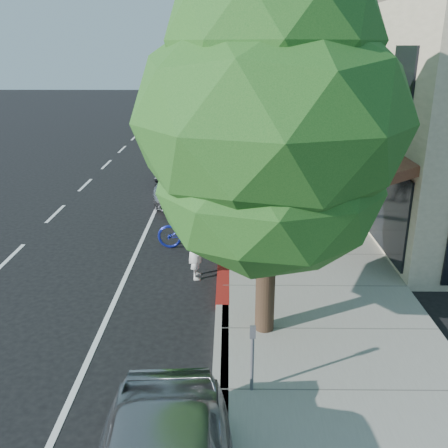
{
  "coord_description": "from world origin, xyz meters",
  "views": [
    {
      "loc": [
        0.15,
        -11.21,
        5.8
      ],
      "look_at": [
        0.02,
        1.19,
        1.35
      ],
      "focal_mm": 40.0,
      "sensor_mm": 36.0,
      "label": 1
    }
  ],
  "objects_px": {
    "silver_suv": "(188,181)",
    "dark_sedan": "(184,161)",
    "street_tree_2": "(248,73)",
    "cyclist": "(196,248)",
    "pedestrian": "(284,179)",
    "street_tree_3": "(244,71)",
    "street_tree_0": "(270,124)",
    "white_pickup": "(202,138)",
    "street_tree_5": "(240,64)",
    "street_tree_1": "(255,84)",
    "street_tree_4": "(241,58)",
    "bicycle": "(193,231)",
    "dark_suv_far": "(221,112)"
  },
  "relations": [
    {
      "from": "street_tree_4",
      "to": "street_tree_5",
      "type": "height_order",
      "value": "street_tree_4"
    },
    {
      "from": "street_tree_3",
      "to": "street_tree_4",
      "type": "distance_m",
      "value": 6.02
    },
    {
      "from": "street_tree_3",
      "to": "street_tree_4",
      "type": "bearing_deg",
      "value": 90.0
    },
    {
      "from": "street_tree_3",
      "to": "street_tree_5",
      "type": "xyz_separation_m",
      "value": [
        -0.0,
        12.0,
        -0.03
      ]
    },
    {
      "from": "street_tree_3",
      "to": "dark_sedan",
      "type": "xyz_separation_m",
      "value": [
        -2.85,
        -4.62,
        -3.72
      ]
    },
    {
      "from": "street_tree_3",
      "to": "street_tree_5",
      "type": "distance_m",
      "value": 12.0
    },
    {
      "from": "street_tree_3",
      "to": "bicycle",
      "type": "distance_m",
      "value": 13.96
    },
    {
      "from": "street_tree_2",
      "to": "bicycle",
      "type": "bearing_deg",
      "value": -104.16
    },
    {
      "from": "street_tree_5",
      "to": "pedestrian",
      "type": "bearing_deg",
      "value": -86.31
    },
    {
      "from": "street_tree_0",
      "to": "pedestrian",
      "type": "xyz_separation_m",
      "value": [
        1.34,
        9.22,
        -3.44
      ]
    },
    {
      "from": "street_tree_1",
      "to": "street_tree_4",
      "type": "relative_size",
      "value": 0.97
    },
    {
      "from": "silver_suv",
      "to": "dark_suv_far",
      "type": "distance_m",
      "value": 20.03
    },
    {
      "from": "street_tree_1",
      "to": "bicycle",
      "type": "xyz_separation_m",
      "value": [
        -1.83,
        -1.26,
        -4.15
      ]
    },
    {
      "from": "street_tree_4",
      "to": "white_pickup",
      "type": "distance_m",
      "value": 7.13
    },
    {
      "from": "cyclist",
      "to": "street_tree_5",
      "type": "bearing_deg",
      "value": -8.06
    },
    {
      "from": "silver_suv",
      "to": "dark_sedan",
      "type": "bearing_deg",
      "value": 96.15
    },
    {
      "from": "street_tree_2",
      "to": "silver_suv",
      "type": "xyz_separation_m",
      "value": [
        -2.38,
        -2.0,
        -4.01
      ]
    },
    {
      "from": "street_tree_4",
      "to": "bicycle",
      "type": "relative_size",
      "value": 3.71
    },
    {
      "from": "street_tree_2",
      "to": "street_tree_5",
      "type": "relative_size",
      "value": 1.06
    },
    {
      "from": "dark_sedan",
      "to": "pedestrian",
      "type": "bearing_deg",
      "value": -40.03
    },
    {
      "from": "cyclist",
      "to": "pedestrian",
      "type": "relative_size",
      "value": 0.99
    },
    {
      "from": "cyclist",
      "to": "street_tree_1",
      "type": "bearing_deg",
      "value": -31.03
    },
    {
      "from": "cyclist",
      "to": "dark_sedan",
      "type": "height_order",
      "value": "cyclist"
    },
    {
      "from": "street_tree_1",
      "to": "dark_suv_far",
      "type": "xyz_separation_m",
      "value": [
        -1.4,
        24.0,
        -3.8
      ]
    },
    {
      "from": "street_tree_0",
      "to": "dark_suv_far",
      "type": "xyz_separation_m",
      "value": [
        -1.4,
        30.0,
        -3.52
      ]
    },
    {
      "from": "bicycle",
      "to": "dark_suv_far",
      "type": "distance_m",
      "value": 25.26
    },
    {
      "from": "bicycle",
      "to": "dark_sedan",
      "type": "height_order",
      "value": "dark_sedan"
    },
    {
      "from": "street_tree_4",
      "to": "street_tree_2",
      "type": "bearing_deg",
      "value": -90.0
    },
    {
      "from": "cyclist",
      "to": "white_pickup",
      "type": "bearing_deg",
      "value": -2.15
    },
    {
      "from": "cyclist",
      "to": "dark_sedan",
      "type": "bearing_deg",
      "value": 2.03
    },
    {
      "from": "street_tree_3",
      "to": "silver_suv",
      "type": "height_order",
      "value": "street_tree_3"
    },
    {
      "from": "street_tree_1",
      "to": "cyclist",
      "type": "xyz_separation_m",
      "value": [
        -1.6,
        -3.23,
        -3.88
      ]
    },
    {
      "from": "dark_sedan",
      "to": "white_pickup",
      "type": "relative_size",
      "value": 0.78
    },
    {
      "from": "street_tree_0",
      "to": "street_tree_1",
      "type": "bearing_deg",
      "value": 90.0
    },
    {
      "from": "bicycle",
      "to": "silver_suv",
      "type": "bearing_deg",
      "value": 11.18
    },
    {
      "from": "silver_suv",
      "to": "dark_suv_far",
      "type": "height_order",
      "value": "dark_suv_far"
    },
    {
      "from": "street_tree_2",
      "to": "dark_suv_far",
      "type": "xyz_separation_m",
      "value": [
        -1.4,
        18.0,
        -3.8
      ]
    },
    {
      "from": "street_tree_0",
      "to": "silver_suv",
      "type": "xyz_separation_m",
      "value": [
        -2.38,
        10.0,
        -3.73
      ]
    },
    {
      "from": "white_pickup",
      "to": "pedestrian",
      "type": "relative_size",
      "value": 3.62
    },
    {
      "from": "dark_sedan",
      "to": "street_tree_3",
      "type": "bearing_deg",
      "value": 63.07
    },
    {
      "from": "silver_suv",
      "to": "dark_suv_far",
      "type": "bearing_deg",
      "value": 85.45
    },
    {
      "from": "silver_suv",
      "to": "dark_sedan",
      "type": "relative_size",
      "value": 1.07
    },
    {
      "from": "silver_suv",
      "to": "dark_sedan",
      "type": "height_order",
      "value": "dark_sedan"
    },
    {
      "from": "street_tree_0",
      "to": "street_tree_2",
      "type": "bearing_deg",
      "value": 90.0
    },
    {
      "from": "street_tree_3",
      "to": "street_tree_5",
      "type": "relative_size",
      "value": 1.01
    },
    {
      "from": "bicycle",
      "to": "street_tree_2",
      "type": "bearing_deg",
      "value": -8.97
    },
    {
      "from": "dark_suv_far",
      "to": "pedestrian",
      "type": "distance_m",
      "value": 20.96
    },
    {
      "from": "street_tree_2",
      "to": "cyclist",
      "type": "relative_size",
      "value": 4.5
    },
    {
      "from": "street_tree_2",
      "to": "pedestrian",
      "type": "xyz_separation_m",
      "value": [
        1.34,
        -2.78,
        -3.72
      ]
    },
    {
      "from": "white_pickup",
      "to": "pedestrian",
      "type": "bearing_deg",
      "value": -71.98
    }
  ]
}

